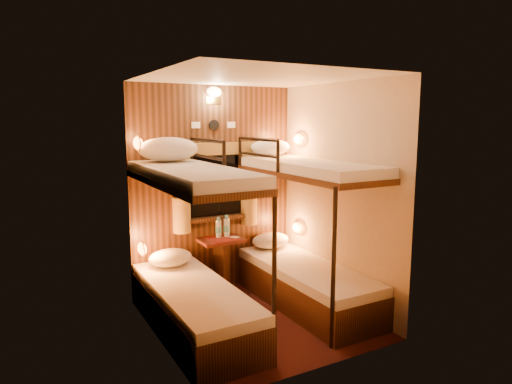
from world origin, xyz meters
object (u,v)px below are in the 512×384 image
table (221,258)px  bottle_left (219,229)px  bunk_right (306,256)px  bottle_right (227,227)px  bunk_left (193,275)px

table → bottle_left: 0.35m
table → bunk_right: bearing=-50.3°
table → bottle_right: 0.36m
bunk_right → bottle_left: bearing=128.0°
bunk_left → bottle_left: size_ratio=7.77×
bottle_left → bunk_left: bearing=-127.4°
bottle_left → bottle_right: (0.10, -0.01, 0.01)m
table → bottle_right: bearing=29.2°
bottle_right → bunk_right: bearing=-56.3°
bottle_left → bottle_right: bearing=-3.6°
bottle_left → bunk_right: bearing=-52.0°
bunk_left → bunk_right: size_ratio=1.00×
bunk_right → bottle_left: bunk_right is taller
bottle_left → bottle_right: size_ratio=0.95×
bunk_left → bottle_right: size_ratio=7.34×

